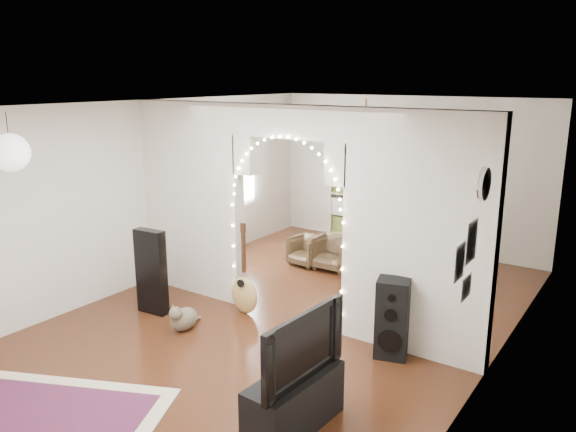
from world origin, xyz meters
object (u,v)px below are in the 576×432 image
Objects in this scene: media_console at (294,402)px; dining_chair_right at (333,253)px; dining_table at (388,211)px; bookcase at (370,217)px; floor_speaker at (392,319)px; dining_chair_left at (307,251)px; acoustic_guitar at (244,281)px.

dining_chair_right reaches higher than media_console.
dining_table is 1.64m from dining_chair_right.
bookcase is at bearing 112.40° from media_console.
media_console is at bearing -84.66° from dining_table.
dining_table is at bearing 79.97° from bookcase.
media_console is at bearing -111.64° from floor_speaker.
dining_chair_right is (0.47, 0.06, 0.03)m from dining_chair_left.
dining_table is 2.26× the size of dining_chair_right.
acoustic_guitar is 1.15× the size of floor_speaker.
dining_chair_left is at bearing 97.50° from acoustic_guitar.
acoustic_guitar reaches higher than dining_table.
floor_speaker is at bearing -75.86° from dining_table.
media_console is at bearing -82.95° from bookcase.
floor_speaker is 3.49m from bookcase.
dining_table is at bearing 79.70° from dining_chair_right.
acoustic_guitar is at bearing -94.96° from dining_chair_right.
acoustic_guitar is 2.16m from dining_chair_left.
dining_chair_left is at bearing -123.63° from dining_table.
acoustic_guitar is 0.78× the size of dining_table.
dining_table reaches higher than media_console.
acoustic_guitar is 2.07m from floor_speaker.
dining_chair_left is (-0.68, -1.64, -0.45)m from dining_table.
media_console is (1.91, -1.70, -0.20)m from acoustic_guitar.
dining_chair_left is at bearing -139.77° from bookcase.
bookcase reaches higher than dining_chair_right.
dining_table is (0.30, 3.75, 0.23)m from acoustic_guitar.
floor_speaker is at bearing -2.65° from acoustic_guitar.
acoustic_guitar reaches higher than media_console.
dining_chair_left is (-0.70, -0.89, -0.50)m from bookcase.
dining_table is at bearing 99.07° from floor_speaker.
dining_chair_left is at bearing -174.72° from dining_chair_right.
floor_speaker is 0.62× the size of bookcase.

